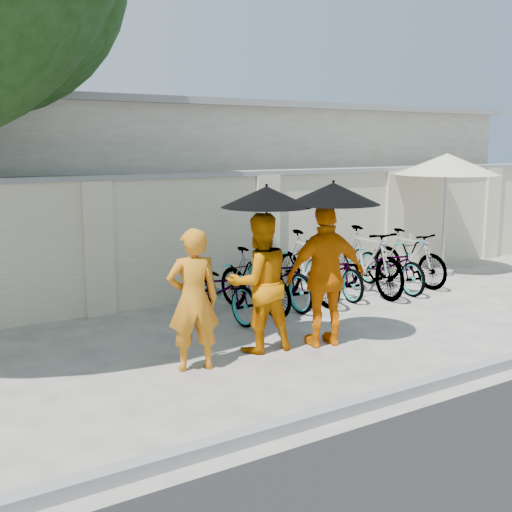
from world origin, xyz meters
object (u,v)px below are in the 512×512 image
monk_center (259,283)px  patio_umbrella (447,166)px  monk_right (326,276)px  monk_left (193,300)px

monk_center → patio_umbrella: patio_umbrella is taller
patio_umbrella → monk_right: bearing=-154.5°
monk_center → monk_right: size_ratio=0.95×
monk_left → patio_umbrella: size_ratio=0.64×
monk_right → monk_left: bearing=9.0°
monk_left → monk_right: bearing=-168.6°
monk_left → monk_right: (1.81, -0.11, 0.09)m
patio_umbrella → monk_center: bearing=-160.4°
monk_left → monk_center: size_ratio=0.95×
patio_umbrella → monk_left: bearing=-161.8°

